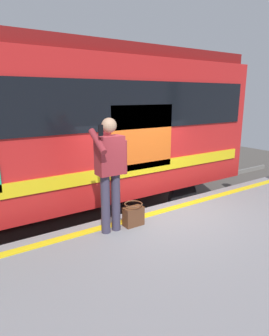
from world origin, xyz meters
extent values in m
plane|color=#4C4742|center=(0.00, 0.00, 0.00)|extent=(24.14, 24.14, 0.00)
cube|color=gray|center=(0.00, 2.32, 0.48)|extent=(12.50, 4.63, 0.95)
cube|color=yellow|center=(0.00, 0.30, 0.96)|extent=(12.25, 0.16, 0.01)
cube|color=slate|center=(0.00, -1.33, 0.08)|extent=(16.24, 0.08, 0.16)
cube|color=slate|center=(0.00, -2.76, 0.08)|extent=(16.24, 0.08, 0.16)
cube|color=red|center=(1.51, -2.05, 2.35)|extent=(9.61, 3.08, 2.79)
cube|color=maroon|center=(1.51, -2.05, 3.86)|extent=(9.42, 2.83, 0.24)
cube|color=black|center=(1.51, -0.49, 2.83)|extent=(9.13, 0.03, 0.90)
cube|color=yellow|center=(1.51, -0.49, 1.58)|extent=(9.13, 0.03, 0.24)
cube|color=#D85919|center=(-0.17, -0.49, 2.21)|extent=(1.44, 0.02, 1.27)
cylinder|color=black|center=(-1.61, -0.82, 0.58)|extent=(0.84, 0.12, 0.84)
cylinder|color=black|center=(-1.61, -3.28, 0.58)|extent=(0.84, 0.12, 0.84)
cylinder|color=#383347|center=(1.03, 0.48, 1.41)|extent=(0.14, 0.14, 0.92)
cylinder|color=#383347|center=(1.21, 0.48, 1.41)|extent=(0.14, 0.14, 0.92)
cube|color=maroon|center=(1.12, 0.48, 2.16)|extent=(0.40, 0.24, 0.57)
sphere|color=maroon|center=(1.12, 0.32, 2.43)|extent=(0.20, 0.20, 0.20)
sphere|color=tan|center=(1.12, 0.48, 2.60)|extent=(0.22, 0.22, 0.22)
cylinder|color=maroon|center=(0.87, 0.48, 2.10)|extent=(0.09, 0.09, 0.52)
cylinder|color=maroon|center=(1.35, 0.56, 2.40)|extent=(0.09, 0.42, 0.33)
cube|color=black|center=(1.35, 0.66, 2.56)|extent=(0.07, 0.02, 0.15)
cube|color=#59331E|center=(0.72, 0.50, 1.11)|extent=(0.33, 0.17, 0.31)
torus|color=#59331E|center=(0.72, 0.50, 1.32)|extent=(0.30, 0.30, 0.02)
camera|label=1|loc=(3.16, 4.17, 3.01)|focal=31.28mm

